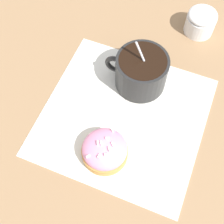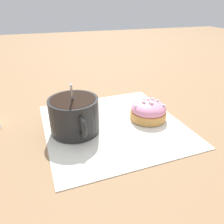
{
  "view_description": "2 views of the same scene",
  "coord_description": "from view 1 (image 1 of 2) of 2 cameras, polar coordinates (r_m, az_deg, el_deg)",
  "views": [
    {
      "loc": [
        0.24,
        0.09,
        0.5
      ],
      "look_at": [
        0.02,
        -0.01,
        0.04
      ],
      "focal_mm": 50.0,
      "sensor_mm": 36.0,
      "label": 1
    },
    {
      "loc": [
        -0.13,
        -0.38,
        0.24
      ],
      "look_at": [
        -0.01,
        -0.01,
        0.04
      ],
      "focal_mm": 35.0,
      "sensor_mm": 36.0,
      "label": 2
    }
  ],
  "objects": [
    {
      "name": "paper_napkin",
      "position": [
        0.57,
        2.11,
        -0.76
      ],
      "size": [
        0.29,
        0.3,
        0.0
      ],
      "color": "white",
      "rests_on": "ground_plane"
    },
    {
      "name": "sugar_bowl",
      "position": [
        0.69,
        15.95,
        15.69
      ],
      "size": [
        0.06,
        0.06,
        0.05
      ],
      "color": "white",
      "rests_on": "ground_plane"
    },
    {
      "name": "coffee_cup",
      "position": [
        0.57,
        5.67,
        7.42
      ],
      "size": [
        0.1,
        0.12,
        0.1
      ],
      "color": "black",
      "rests_on": "paper_napkin"
    },
    {
      "name": "ground_plane",
      "position": [
        0.57,
        2.1,
        -0.83
      ],
      "size": [
        3.0,
        3.0,
        0.0
      ],
      "primitive_type": "plane",
      "color": "#93704C"
    },
    {
      "name": "frosted_pastry",
      "position": [
        0.52,
        -1.18,
        -7.05
      ],
      "size": [
        0.08,
        0.08,
        0.04
      ],
      "color": "#D19347",
      "rests_on": "paper_napkin"
    }
  ]
}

